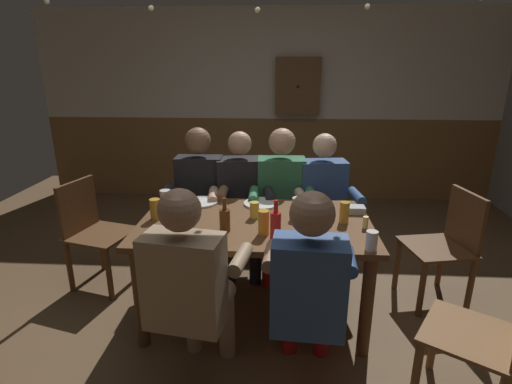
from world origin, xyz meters
The scene contains 29 objects.
ground_plane centered at (0.00, 0.00, 0.00)m, with size 7.12×7.12×0.00m, color brown.
back_wall_upper centered at (0.00, 2.78, 1.75)m, with size 5.94×0.12×1.35m, color beige.
back_wall_wainscot centered at (0.00, 2.78, 0.54)m, with size 5.94×0.12×1.08m, color brown.
dining_table centered at (0.00, 0.02, 0.63)m, with size 1.58×0.93×0.74m.
person_0 centered at (-0.53, 0.71, 0.69)m, with size 0.54×0.51×1.26m.
person_1 centered at (-0.17, 0.71, 0.68)m, with size 0.56×0.58×1.23m.
person_2 centered at (0.18, 0.71, 0.69)m, with size 0.55×0.54×1.26m.
person_3 centered at (0.54, 0.70, 0.67)m, with size 0.56×0.56×1.22m.
person_4 centered at (-0.30, -0.68, 0.67)m, with size 0.58×0.57×1.21m.
person_5 centered at (0.32, -0.67, 0.67)m, with size 0.53×0.56×1.21m.
chair_empty_near_right centered at (1.43, 0.29, 0.48)m, with size 0.52×0.52×0.88m.
chair_empty_near_left centered at (1.22, -0.78, 0.48)m, with size 0.61×0.61×0.88m.
chair_empty_far_end centered at (-1.35, 0.38, 0.48)m, with size 0.54×0.54×0.88m.
table_candle centered at (0.73, -0.06, 0.78)m, with size 0.04×0.04×0.08m, color #F9E08C.
condiment_caddy centered at (0.71, 0.21, 0.76)m, with size 0.14×0.10×0.05m, color #B2B7BC.
plate_0 centered at (0.03, 0.35, 0.75)m, with size 0.27×0.27×0.01m, color white.
plate_1 centered at (-0.44, 0.36, 0.75)m, with size 0.26×0.26×0.01m, color white.
bottle_0 centered at (0.14, -0.32, 0.84)m, with size 0.06×0.06×0.27m.
bottle_1 centered at (-0.18, -0.16, 0.82)m, with size 0.07×0.07×0.22m.
pint_glass_0 centered at (0.70, -0.39, 0.80)m, with size 0.07×0.07×0.12m, color white.
pint_glass_1 centered at (-0.56, 0.02, 0.79)m, with size 0.07×0.07×0.10m, color white.
pint_glass_2 centered at (0.07, -0.20, 0.82)m, with size 0.07×0.07×0.16m, color gold.
pint_glass_3 centered at (-0.69, 0.01, 0.81)m, with size 0.07×0.07×0.14m, color gold.
pint_glass_4 centered at (-0.71, 0.31, 0.80)m, with size 0.08×0.08×0.11m, color white.
pint_glass_5 centered at (-0.01, 0.08, 0.80)m, with size 0.07×0.07×0.11m, color #E5C64C.
pint_glass_6 centered at (0.29, 0.11, 0.81)m, with size 0.08×0.08×0.14m, color white.
pint_glass_7 centered at (0.60, 0.03, 0.81)m, with size 0.06×0.06×0.15m, color gold.
wall_dart_cabinet centered at (0.37, 2.65, 1.49)m, with size 0.56×0.15×0.70m.
string_lights centered at (0.00, 0.27, 2.15)m, with size 4.19×0.04×0.17m.
Camera 1 is at (0.16, -2.49, 1.77)m, focal length 27.69 mm.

